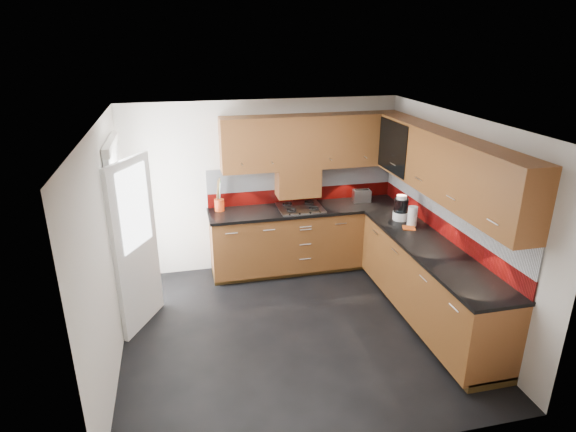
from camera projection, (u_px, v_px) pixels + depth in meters
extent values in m
cube|color=black|center=(294.00, 331.00, 5.56)|extent=(4.00, 3.80, 0.02)
cube|color=white|center=(295.00, 117.00, 4.69)|extent=(4.00, 3.80, 0.10)
cube|color=silver|center=(263.00, 185.00, 6.81)|extent=(4.00, 0.08, 2.64)
cube|color=silver|center=(355.00, 332.00, 3.46)|extent=(4.00, 0.08, 2.64)
cube|color=silver|center=(103.00, 252.00, 4.72)|extent=(0.08, 3.80, 2.64)
cube|color=silver|center=(458.00, 220.00, 5.54)|extent=(0.08, 3.80, 2.64)
cube|color=#5C3614|center=(306.00, 238.00, 6.87)|extent=(2.70, 0.60, 0.95)
cube|color=brown|center=(428.00, 283.00, 5.64)|extent=(0.60, 2.60, 0.95)
cube|color=#442F13|center=(306.00, 264.00, 7.05)|extent=(2.70, 0.54, 0.10)
cube|color=#442F13|center=(427.00, 314.00, 5.80)|extent=(0.54, 2.60, 0.10)
cube|color=black|center=(306.00, 209.00, 6.70)|extent=(2.72, 0.62, 0.04)
cube|color=black|center=(433.00, 249.00, 5.46)|extent=(0.62, 2.60, 0.04)
cube|color=#6D0B09|center=(302.00, 194.00, 6.93)|extent=(2.70, 0.02, 0.20)
cube|color=silver|center=(302.00, 176.00, 6.84)|extent=(2.70, 0.02, 0.34)
cube|color=#6D0B09|center=(443.00, 227.00, 5.77)|extent=(0.02, 3.20, 0.20)
cube|color=silver|center=(445.00, 206.00, 5.68)|extent=(0.02, 3.20, 0.34)
cube|color=#5C3614|center=(312.00, 141.00, 6.53)|extent=(2.50, 0.33, 0.72)
cube|color=brown|center=(446.00, 166.00, 5.30)|extent=(0.33, 2.87, 0.72)
cube|color=silver|center=(305.00, 160.00, 6.41)|extent=(1.80, 0.01, 0.16)
cube|color=silver|center=(431.00, 186.00, 5.31)|extent=(0.01, 2.00, 0.16)
cube|color=#5C3614|center=(298.00, 182.00, 6.69)|extent=(0.60, 0.33, 0.40)
cube|color=black|center=(392.00, 147.00, 6.21)|extent=(0.01, 0.80, 0.66)
cube|color=#FFD18C|center=(414.00, 146.00, 6.28)|extent=(0.01, 0.76, 0.64)
cube|color=black|center=(405.00, 145.00, 6.24)|extent=(0.29, 0.76, 0.01)
cylinder|color=black|center=(414.00, 141.00, 5.98)|extent=(0.07, 0.07, 0.16)
cylinder|color=black|center=(409.00, 139.00, 6.11)|extent=(0.07, 0.07, 0.16)
cylinder|color=white|center=(404.00, 136.00, 6.25)|extent=(0.07, 0.07, 0.16)
cylinder|color=black|center=(399.00, 134.00, 6.39)|extent=(0.07, 0.07, 0.16)
cube|color=white|center=(122.00, 234.00, 5.62)|extent=(0.06, 0.95, 2.04)
cube|color=white|center=(136.00, 246.00, 5.35)|extent=(0.42, 0.73, 1.98)
cube|color=white|center=(134.00, 208.00, 5.20)|extent=(0.28, 0.50, 0.90)
cube|color=silver|center=(300.00, 208.00, 6.66)|extent=(0.61, 0.52, 0.02)
torus|color=black|center=(291.00, 210.00, 6.51)|extent=(0.14, 0.14, 0.02)
torus|color=black|center=(314.00, 208.00, 6.57)|extent=(0.14, 0.14, 0.02)
torus|color=black|center=(287.00, 204.00, 6.74)|extent=(0.14, 0.14, 0.02)
torus|color=black|center=(309.00, 202.00, 6.80)|extent=(0.14, 0.14, 0.02)
cube|color=black|center=(305.00, 213.00, 6.43)|extent=(0.46, 0.04, 0.02)
cylinder|color=#C53B12|center=(219.00, 205.00, 6.56)|extent=(0.13, 0.13, 0.16)
cylinder|color=brown|center=(219.00, 191.00, 6.51)|extent=(0.06, 0.02, 0.32)
cylinder|color=brown|center=(219.00, 191.00, 6.51)|extent=(0.05, 0.04, 0.30)
cylinder|color=brown|center=(218.00, 190.00, 6.50)|extent=(0.06, 0.02, 0.34)
cylinder|color=brown|center=(220.00, 192.00, 6.51)|extent=(0.04, 0.05, 0.28)
cylinder|color=brown|center=(217.00, 191.00, 6.50)|extent=(0.05, 0.05, 0.31)
cube|color=silver|center=(362.00, 196.00, 6.91)|extent=(0.26, 0.18, 0.17)
cube|color=black|center=(362.00, 190.00, 6.88)|extent=(0.19, 0.04, 0.01)
cube|color=black|center=(361.00, 189.00, 6.92)|extent=(0.19, 0.04, 0.01)
cylinder|color=white|center=(400.00, 216.00, 6.25)|extent=(0.20, 0.20, 0.11)
cylinder|color=black|center=(401.00, 205.00, 6.20)|extent=(0.19, 0.19, 0.17)
cylinder|color=white|center=(402.00, 197.00, 6.16)|extent=(0.13, 0.13, 0.04)
cylinder|color=white|center=(412.00, 216.00, 6.04)|extent=(0.13, 0.13, 0.25)
cube|color=orange|center=(409.00, 228.00, 5.98)|extent=(0.18, 0.17, 0.02)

